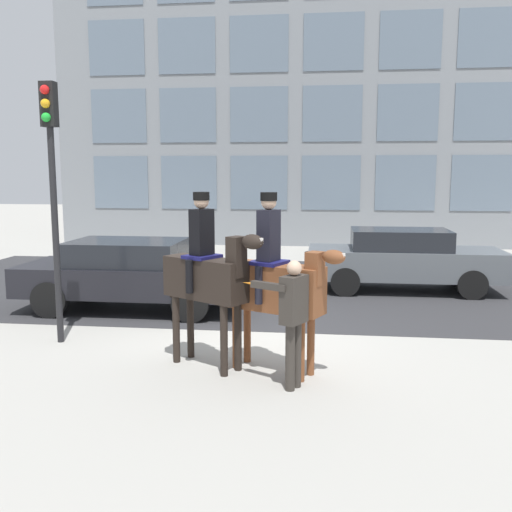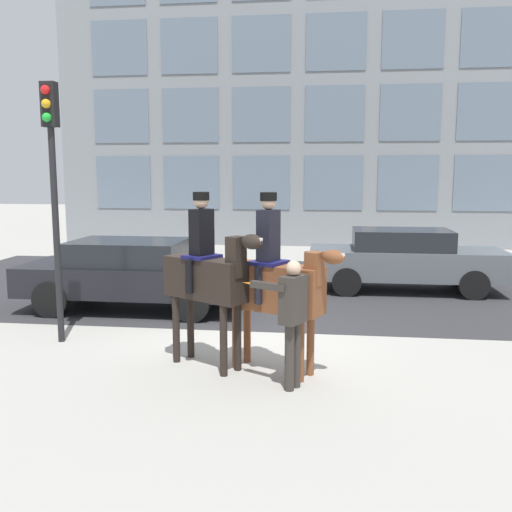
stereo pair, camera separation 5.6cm
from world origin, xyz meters
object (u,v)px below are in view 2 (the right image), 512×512
(mounted_horse_lead, at_px, (207,274))
(traffic_light, at_px, (53,172))
(mounted_horse_companion, at_px, (274,283))
(pedestrian_bystander, at_px, (292,314))
(street_car_far_lane, at_px, (405,259))
(street_car_near_lane, at_px, (133,273))

(mounted_horse_lead, bearing_deg, traffic_light, -166.78)
(mounted_horse_companion, xyz_separation_m, traffic_light, (-3.79, 1.01, 1.57))
(pedestrian_bystander, relative_size, traffic_light, 0.40)
(mounted_horse_companion, distance_m, traffic_light, 4.22)
(street_car_far_lane, bearing_deg, pedestrian_bystander, -108.96)
(mounted_horse_companion, height_order, street_car_far_lane, mounted_horse_companion)
(mounted_horse_companion, distance_m, street_car_near_lane, 4.83)
(mounted_horse_lead, xyz_separation_m, traffic_light, (-2.79, 0.92, 1.49))
(mounted_horse_lead, bearing_deg, street_car_far_lane, 90.51)
(mounted_horse_lead, relative_size, street_car_far_lane, 0.56)
(mounted_horse_companion, relative_size, pedestrian_bystander, 1.49)
(street_car_far_lane, distance_m, traffic_light, 8.45)
(mounted_horse_lead, height_order, mounted_horse_companion, mounted_horse_companion)
(mounted_horse_lead, height_order, traffic_light, traffic_light)
(street_car_near_lane, bearing_deg, pedestrian_bystander, -48.31)
(mounted_horse_lead, distance_m, street_car_far_lane, 7.05)
(mounted_horse_lead, distance_m, pedestrian_bystander, 1.53)
(mounted_horse_lead, bearing_deg, mounted_horse_companion, 26.38)
(street_car_far_lane, relative_size, traffic_light, 1.07)
(traffic_light, bearing_deg, street_car_far_lane, 38.52)
(mounted_horse_companion, height_order, traffic_light, traffic_light)
(street_car_far_lane, bearing_deg, mounted_horse_lead, -120.98)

